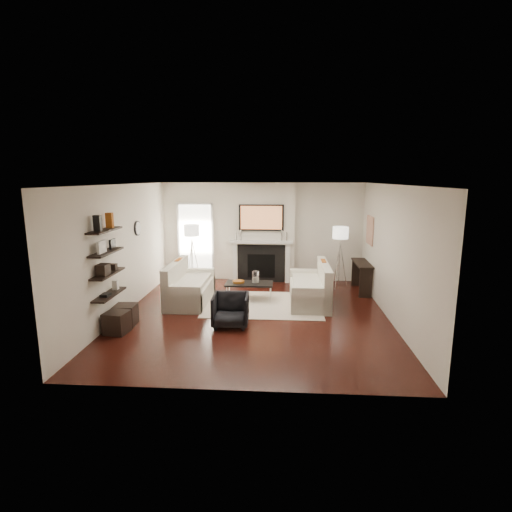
# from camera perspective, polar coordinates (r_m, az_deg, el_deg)

# --- Properties ---
(room_envelope) EXTENTS (6.00, 6.00, 6.00)m
(room_envelope) POSITION_cam_1_polar(r_m,az_deg,el_deg) (8.08, -0.29, 0.57)
(room_envelope) COLOR #34100B
(room_envelope) RESTS_ON ground
(chimney_breast) EXTENTS (1.80, 0.25, 2.70)m
(chimney_breast) POSITION_cam_1_polar(r_m,az_deg,el_deg) (10.91, 0.80, 3.34)
(chimney_breast) COLOR silver
(chimney_breast) RESTS_ON floor
(fireplace_surround) EXTENTS (1.30, 0.02, 1.04)m
(fireplace_surround) POSITION_cam_1_polar(r_m,az_deg,el_deg) (10.92, 0.75, -1.07)
(fireplace_surround) COLOR black
(fireplace_surround) RESTS_ON floor
(firebox) EXTENTS (0.75, 0.02, 0.65)m
(firebox) POSITION_cam_1_polar(r_m,az_deg,el_deg) (10.93, 0.75, -1.43)
(firebox) COLOR black
(firebox) RESTS_ON floor
(mantel_pilaster_l) EXTENTS (0.12, 0.08, 1.10)m
(mantel_pilaster_l) POSITION_cam_1_polar(r_m,az_deg,el_deg) (10.95, -3.02, -0.90)
(mantel_pilaster_l) COLOR white
(mantel_pilaster_l) RESTS_ON floor
(mantel_pilaster_r) EXTENTS (0.12, 0.08, 1.10)m
(mantel_pilaster_r) POSITION_cam_1_polar(r_m,az_deg,el_deg) (10.87, 4.54, -1.00)
(mantel_pilaster_r) COLOR white
(mantel_pilaster_r) RESTS_ON floor
(mantel_shelf) EXTENTS (1.70, 0.18, 0.07)m
(mantel_shelf) POSITION_cam_1_polar(r_m,az_deg,el_deg) (10.76, 0.75, 2.00)
(mantel_shelf) COLOR white
(mantel_shelf) RESTS_ON chimney_breast
(tv_body) EXTENTS (1.20, 0.06, 0.70)m
(tv_body) POSITION_cam_1_polar(r_m,az_deg,el_deg) (10.70, 0.76, 5.51)
(tv_body) COLOR black
(tv_body) RESTS_ON chimney_breast
(tv_screen) EXTENTS (1.10, 0.00, 0.62)m
(tv_screen) POSITION_cam_1_polar(r_m,az_deg,el_deg) (10.67, 0.76, 5.49)
(tv_screen) COLOR #BF723F
(tv_screen) RESTS_ON tv_body
(candlestick_l_tall) EXTENTS (0.04, 0.04, 0.30)m
(candlestick_l_tall) POSITION_cam_1_polar(r_m,az_deg,el_deg) (10.79, -2.17, 3.00)
(candlestick_l_tall) COLOR silver
(candlestick_l_tall) RESTS_ON mantel_shelf
(candlestick_l_short) EXTENTS (0.04, 0.04, 0.24)m
(candlestick_l_short) POSITION_cam_1_polar(r_m,az_deg,el_deg) (10.81, -2.85, 2.85)
(candlestick_l_short) COLOR silver
(candlestick_l_short) RESTS_ON mantel_shelf
(candlestick_r_tall) EXTENTS (0.04, 0.04, 0.30)m
(candlestick_r_tall) POSITION_cam_1_polar(r_m,az_deg,el_deg) (10.73, 3.69, 2.94)
(candlestick_r_tall) COLOR silver
(candlestick_r_tall) RESTS_ON mantel_shelf
(candlestick_r_short) EXTENTS (0.04, 0.04, 0.24)m
(candlestick_r_short) POSITION_cam_1_polar(r_m,az_deg,el_deg) (10.73, 4.38, 2.78)
(candlestick_r_short) COLOR silver
(candlestick_r_short) RESTS_ON mantel_shelf
(hallway_panel) EXTENTS (0.90, 0.02, 2.10)m
(hallway_panel) POSITION_cam_1_polar(r_m,az_deg,el_deg) (11.31, -8.58, 1.96)
(hallway_panel) COLOR white
(hallway_panel) RESTS_ON floor
(door_trim_l) EXTENTS (0.06, 0.06, 2.16)m
(door_trim_l) POSITION_cam_1_polar(r_m,az_deg,el_deg) (11.40, -10.96, 1.95)
(door_trim_l) COLOR white
(door_trim_l) RESTS_ON floor
(door_trim_r) EXTENTS (0.06, 0.06, 2.16)m
(door_trim_r) POSITION_cam_1_polar(r_m,az_deg,el_deg) (11.19, -6.20, 1.93)
(door_trim_r) COLOR white
(door_trim_r) RESTS_ON floor
(door_trim_top) EXTENTS (1.02, 0.06, 0.06)m
(door_trim_top) POSITION_cam_1_polar(r_m,az_deg,el_deg) (11.17, -8.76, 7.42)
(door_trim_top) COLOR white
(door_trim_top) RESTS_ON wall_back
(rug) EXTENTS (2.60, 2.00, 0.01)m
(rug) POSITION_cam_1_polar(r_m,az_deg,el_deg) (9.12, 1.05, -6.90)
(rug) COLOR beige
(rug) RESTS_ON floor
(loveseat_left_base) EXTENTS (0.85, 1.80, 0.42)m
(loveseat_left_base) POSITION_cam_1_polar(r_m,az_deg,el_deg) (9.40, -9.33, -5.20)
(loveseat_left_base) COLOR silver
(loveseat_left_base) RESTS_ON floor
(loveseat_left_back) EXTENTS (0.18, 1.80, 0.80)m
(loveseat_left_back) POSITION_cam_1_polar(r_m,az_deg,el_deg) (9.40, -11.38, -3.28)
(loveseat_left_back) COLOR silver
(loveseat_left_back) RESTS_ON floor
(loveseat_left_arm_n) EXTENTS (0.85, 0.18, 0.60)m
(loveseat_left_arm_n) POSITION_cam_1_polar(r_m,az_deg,el_deg) (8.62, -10.56, -6.13)
(loveseat_left_arm_n) COLOR silver
(loveseat_left_arm_n) RESTS_ON floor
(loveseat_left_arm_s) EXTENTS (0.85, 0.18, 0.60)m
(loveseat_left_arm_s) POSITION_cam_1_polar(r_m,az_deg,el_deg) (10.14, -8.31, -3.43)
(loveseat_left_arm_s) COLOR silver
(loveseat_left_arm_s) RESTS_ON floor
(loveseat_left_cushion) EXTENTS (0.63, 1.44, 0.10)m
(loveseat_left_cushion) POSITION_cam_1_polar(r_m,az_deg,el_deg) (9.32, -9.08, -3.68)
(loveseat_left_cushion) COLOR silver
(loveseat_left_cushion) RESTS_ON loveseat_left_base
(pillow_left_orange) EXTENTS (0.10, 0.42, 0.42)m
(pillow_left_orange) POSITION_cam_1_polar(r_m,az_deg,el_deg) (9.63, -10.96, -1.66)
(pillow_left_orange) COLOR #9E4C13
(pillow_left_orange) RESTS_ON loveseat_left_cushion
(pillow_left_charcoal) EXTENTS (0.10, 0.40, 0.40)m
(pillow_left_charcoal) POSITION_cam_1_polar(r_m,az_deg,el_deg) (9.07, -11.92, -2.56)
(pillow_left_charcoal) COLOR black
(pillow_left_charcoal) RESTS_ON loveseat_left_cushion
(loveseat_right_base) EXTENTS (0.85, 1.80, 0.42)m
(loveseat_right_base) POSITION_cam_1_polar(r_m,az_deg,el_deg) (9.26, 7.58, -5.41)
(loveseat_right_base) COLOR silver
(loveseat_right_base) RESTS_ON floor
(loveseat_right_back) EXTENTS (0.18, 1.80, 0.80)m
(loveseat_right_back) POSITION_cam_1_polar(r_m,az_deg,el_deg) (9.20, 9.71, -3.53)
(loveseat_right_back) COLOR silver
(loveseat_right_back) RESTS_ON floor
(loveseat_right_arm_n) EXTENTS (0.85, 0.18, 0.60)m
(loveseat_right_arm_n) POSITION_cam_1_polar(r_m,az_deg,el_deg) (8.46, 7.94, -6.39)
(loveseat_right_arm_n) COLOR silver
(loveseat_right_arm_n) RESTS_ON floor
(loveseat_right_arm_s) EXTENTS (0.85, 0.18, 0.60)m
(loveseat_right_arm_s) POSITION_cam_1_polar(r_m,az_deg,el_deg) (10.01, 7.30, -3.59)
(loveseat_right_arm_s) COLOR silver
(loveseat_right_arm_s) RESTS_ON floor
(loveseat_right_cushion) EXTENTS (0.63, 1.44, 0.10)m
(loveseat_right_cushion) POSITION_cam_1_polar(r_m,az_deg,el_deg) (9.18, 7.31, -3.85)
(loveseat_right_cushion) COLOR silver
(loveseat_right_cushion) RESTS_ON loveseat_right_base
(pillow_right_orange) EXTENTS (0.10, 0.42, 0.42)m
(pillow_right_orange) POSITION_cam_1_polar(r_m,az_deg,el_deg) (9.44, 9.57, -1.87)
(pillow_right_orange) COLOR #9E4C13
(pillow_right_orange) RESTS_ON loveseat_right_cushion
(pillow_right_charcoal) EXTENTS (0.10, 0.40, 0.40)m
(pillow_right_charcoal) POSITION_cam_1_polar(r_m,az_deg,el_deg) (8.87, 9.95, -2.81)
(pillow_right_charcoal) COLOR black
(pillow_right_charcoal) RESTS_ON loveseat_right_cushion
(coffee_table) EXTENTS (1.10, 0.55, 0.04)m
(coffee_table) POSITION_cam_1_polar(r_m,az_deg,el_deg) (9.33, -0.98, -3.97)
(coffee_table) COLOR black
(coffee_table) RESTS_ON floor
(coffee_leg_nw) EXTENTS (0.02, 0.02, 0.38)m
(coffee_leg_nw) POSITION_cam_1_polar(r_m,az_deg,el_deg) (9.23, -4.20, -5.52)
(coffee_leg_nw) COLOR silver
(coffee_leg_nw) RESTS_ON floor
(coffee_leg_ne) EXTENTS (0.02, 0.02, 0.38)m
(coffee_leg_ne) POSITION_cam_1_polar(r_m,az_deg,el_deg) (9.15, 2.04, -5.65)
(coffee_leg_ne) COLOR silver
(coffee_leg_ne) RESTS_ON floor
(coffee_leg_sw) EXTENTS (0.02, 0.02, 0.38)m
(coffee_leg_sw) POSITION_cam_1_polar(r_m,az_deg,el_deg) (9.65, -3.84, -4.77)
(coffee_leg_sw) COLOR silver
(coffee_leg_sw) RESTS_ON floor
(coffee_leg_se) EXTENTS (0.02, 0.02, 0.38)m
(coffee_leg_se) POSITION_cam_1_polar(r_m,az_deg,el_deg) (9.57, 2.13, -4.89)
(coffee_leg_se) COLOR silver
(coffee_leg_se) RESTS_ON floor
(hurricane_glass) EXTENTS (0.16, 0.16, 0.28)m
(hurricane_glass) POSITION_cam_1_polar(r_m,az_deg,el_deg) (9.28, -0.06, -3.03)
(hurricane_glass) COLOR white
(hurricane_glass) RESTS_ON coffee_table
(hurricane_candle) EXTENTS (0.10, 0.10, 0.14)m
(hurricane_candle) POSITION_cam_1_polar(r_m,az_deg,el_deg) (9.29, -0.06, -3.42)
(hurricane_candle) COLOR white
(hurricane_candle) RESTS_ON coffee_table
(copper_bowl) EXTENTS (0.28, 0.28, 0.05)m
(copper_bowl) POSITION_cam_1_polar(r_m,az_deg,el_deg) (9.34, -2.52, -3.67)
(copper_bowl) COLOR #BD691F
(copper_bowl) RESTS_ON coffee_table
(armchair) EXTENTS (0.70, 0.66, 0.70)m
(armchair) POSITION_cam_1_polar(r_m,az_deg,el_deg) (7.78, -3.66, -7.49)
(armchair) COLOR black
(armchair) RESTS_ON floor
(lamp_left_post) EXTENTS (0.02, 0.02, 1.20)m
(lamp_left_post) POSITION_cam_1_polar(r_m,az_deg,el_deg) (10.93, -9.05, -0.78)
(lamp_left_post) COLOR silver
(lamp_left_post) RESTS_ON floor
(lamp_left_shade) EXTENTS (0.40, 0.40, 0.30)m
(lamp_left_shade) POSITION_cam_1_polar(r_m,az_deg,el_deg) (10.78, -9.19, 3.64)
(lamp_left_shade) COLOR white
(lamp_left_shade) RESTS_ON lamp_left_post
(lamp_left_leg_a) EXTENTS (0.25, 0.02, 1.23)m
(lamp_left_leg_a) POSITION_cam_1_polar(r_m,az_deg,el_deg) (10.90, -8.49, -0.79)
(lamp_left_leg_a) COLOR silver
(lamp_left_leg_a) RESTS_ON floor
(lamp_left_leg_b) EXTENTS (0.14, 0.22, 1.23)m
(lamp_left_leg_b) POSITION_cam_1_polar(r_m,az_deg,el_deg) (11.03, -9.22, -0.67)
(lamp_left_leg_b) COLOR silver
(lamp_left_leg_b) RESTS_ON floor
(lamp_left_leg_c) EXTENTS (0.14, 0.22, 1.23)m
(lamp_left_leg_c) POSITION_cam_1_polar(r_m,az_deg,el_deg) (10.85, -9.44, -0.88)
(lamp_left_leg_c) COLOR silver
(lamp_left_leg_c) RESTS_ON floor
(lamp_right_post) EXTENTS (0.02, 0.02, 1.20)m
(lamp_right_post) POSITION_cam_1_polar(r_m,az_deg,el_deg) (10.56, 11.81, -1.30)
(lamp_right_post) COLOR silver
(lamp_right_post) RESTS_ON floor
(lamp_right_shade) EXTENTS (0.40, 0.40, 0.30)m
(lamp_right_shade) POSITION_cam_1_polar(r_m,az_deg,el_deg) (10.41, 11.99, 3.28)
(lamp_right_shade) COLOR white
(lamp_right_shade) RESTS_ON lamp_right_post
(lamp_right_leg_a) EXTENTS (0.25, 0.02, 1.23)m
(lamp_right_leg_a) POSITION_cam_1_polar(r_m,az_deg,el_deg) (10.57, 12.40, -1.30)
(lamp_right_leg_a) COLOR silver
(lamp_right_leg_a) RESTS_ON floor
(lamp_right_leg_b) EXTENTS (0.14, 0.22, 1.23)m
(lamp_right_leg_b) POSITION_cam_1_polar(r_m,az_deg,el_deg) (10.64, 11.44, -1.19)
(lamp_right_leg_b) COLOR silver
(lamp_right_leg_b) RESTS_ON floor
(lamp_right_leg_c) EXTENTS (0.14, 0.22, 1.23)m
(lamp_right_leg_c) POSITION_cam_1_polar(r_m,az_deg,el_deg) (10.46, 11.58, -1.41)
(lamp_right_leg_c) COLOR silver
(lamp_right_leg_c) RESTS_ON floor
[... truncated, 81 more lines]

